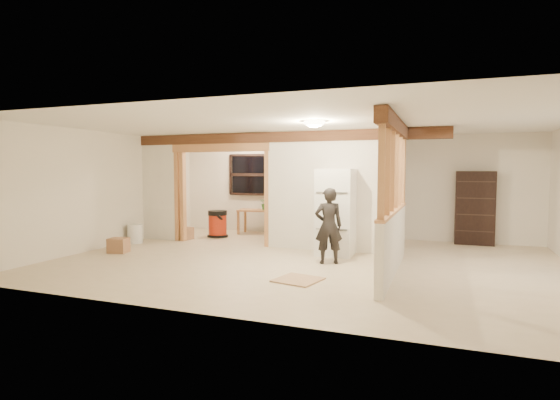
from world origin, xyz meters
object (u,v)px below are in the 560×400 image
at_px(work_table, 258,222).
at_px(shop_vac, 218,224).
at_px(refrigerator, 336,212).
at_px(bookshelf, 475,208).
at_px(woman, 329,226).

xyz_separation_m(work_table, shop_vac, (-0.75, -0.81, 0.01)).
bearing_deg(shop_vac, refrigerator, -19.95).
height_order(shop_vac, bookshelf, bookshelf).
xyz_separation_m(refrigerator, shop_vac, (-3.30, 1.20, -0.51)).
bearing_deg(woman, refrigerator, -109.18).
bearing_deg(bookshelf, shop_vac, -170.01).
distance_m(work_table, shop_vac, 1.11).
xyz_separation_m(refrigerator, work_table, (-2.54, 2.00, -0.53)).
bearing_deg(shop_vac, work_table, 47.02).
distance_m(work_table, bookshelf, 5.22).
relative_size(refrigerator, bookshelf, 1.03).
xyz_separation_m(woman, bookshelf, (2.58, 3.08, 0.14)).
relative_size(shop_vac, bookshelf, 0.41).
height_order(refrigerator, shop_vac, refrigerator).
height_order(work_table, shop_vac, shop_vac).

